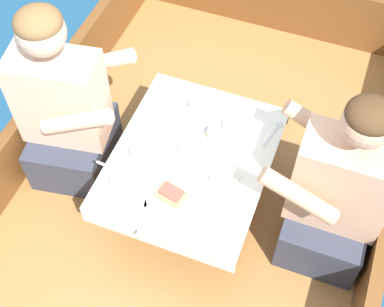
# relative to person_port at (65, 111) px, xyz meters

# --- Properties ---
(ground_plane) EXTENTS (60.00, 60.00, 0.00)m
(ground_plane) POSITION_rel_person_port_xyz_m (0.64, -0.05, -0.67)
(ground_plane) COLOR navy
(boat_deck) EXTENTS (1.83, 2.96, 0.26)m
(boat_deck) POSITION_rel_person_port_xyz_m (0.64, -0.05, -0.54)
(boat_deck) COLOR #9E6B38
(boat_deck) RESTS_ON ground_plane
(gunwale_port) EXTENTS (0.06, 2.96, 0.32)m
(gunwale_port) POSITION_rel_person_port_xyz_m (-0.24, -0.05, -0.24)
(gunwale_port) COLOR brown
(gunwale_port) RESTS_ON boat_deck
(gunwale_starboard) EXTENTS (0.06, 2.96, 0.32)m
(gunwale_starboard) POSITION_rel_person_port_xyz_m (1.53, -0.05, -0.24)
(gunwale_starboard) COLOR brown
(gunwale_starboard) RESTS_ON boat_deck
(bow_coaming) EXTENTS (1.71, 0.06, 0.37)m
(bow_coaming) POSITION_rel_person_port_xyz_m (0.64, 1.40, -0.22)
(bow_coaming) COLOR brown
(bow_coaming) RESTS_ON boat_deck
(cockpit_table) EXTENTS (0.69, 0.84, 0.38)m
(cockpit_table) POSITION_rel_person_port_xyz_m (0.64, -0.01, -0.06)
(cockpit_table) COLOR #B2B2B7
(cockpit_table) RESTS_ON boat_deck
(person_port) EXTENTS (0.57, 0.51, 1.00)m
(person_port) POSITION_rel_person_port_xyz_m (0.00, 0.00, 0.00)
(person_port) COLOR #333847
(person_port) RESTS_ON boat_deck
(person_starboard) EXTENTS (0.52, 0.44, 0.97)m
(person_starboard) POSITION_rel_person_port_xyz_m (1.29, 0.01, -0.02)
(person_starboard) COLOR #333847
(person_starboard) RESTS_ON boat_deck
(plate_sandwich) EXTENTS (0.22, 0.22, 0.01)m
(plate_sandwich) POSITION_rel_person_port_xyz_m (0.64, -0.25, -0.02)
(plate_sandwich) COLOR silver
(plate_sandwich) RESTS_ON cockpit_table
(plate_bread) EXTENTS (0.17, 0.17, 0.01)m
(plate_bread) POSITION_rel_person_port_xyz_m (0.46, 0.09, -0.02)
(plate_bread) COLOR silver
(plate_bread) RESTS_ON cockpit_table
(sandwich) EXTENTS (0.13, 0.10, 0.05)m
(sandwich) POSITION_rel_person_port_xyz_m (0.64, -0.25, 0.01)
(sandwich) COLOR tan
(sandwich) RESTS_ON plate_sandwich
(bowl_port_near) EXTENTS (0.14, 0.14, 0.04)m
(bowl_port_near) POSITION_rel_person_port_xyz_m (0.65, 0.02, -0.00)
(bowl_port_near) COLOR silver
(bowl_port_near) RESTS_ON cockpit_table
(bowl_starboard_near) EXTENTS (0.13, 0.13, 0.04)m
(bowl_starboard_near) POSITION_rel_person_port_xyz_m (0.78, 0.21, -0.00)
(bowl_starboard_near) COLOR silver
(bowl_starboard_near) RESTS_ON cockpit_table
(bowl_center_far) EXTENTS (0.12, 0.12, 0.04)m
(bowl_center_far) POSITION_rel_person_port_xyz_m (0.82, -0.09, -0.00)
(bowl_center_far) COLOR silver
(bowl_center_far) RESTS_ON cockpit_table
(coffee_cup_port) EXTENTS (0.10, 0.07, 0.05)m
(coffee_cup_port) POSITION_rel_person_port_xyz_m (0.41, -0.28, 0.00)
(coffee_cup_port) COLOR silver
(coffee_cup_port) RESTS_ON cockpit_table
(coffee_cup_starboard) EXTENTS (0.10, 0.07, 0.06)m
(coffee_cup_starboard) POSITION_rel_person_port_xyz_m (0.43, -0.11, 0.01)
(coffee_cup_starboard) COLOR silver
(coffee_cup_starboard) RESTS_ON cockpit_table
(coffee_cup_center) EXTENTS (0.10, 0.07, 0.05)m
(coffee_cup_center) POSITION_rel_person_port_xyz_m (0.57, 0.25, 0.00)
(coffee_cup_center) COLOR silver
(coffee_cup_center) RESTS_ON cockpit_table
(tin_can) EXTENTS (0.07, 0.07, 0.05)m
(tin_can) POSITION_rel_person_port_xyz_m (0.70, 0.12, 0.00)
(tin_can) COLOR silver
(tin_can) RESTS_ON cockpit_table
(utensil_spoon_port) EXTENTS (0.06, 0.17, 0.01)m
(utensil_spoon_port) POSITION_rel_person_port_xyz_m (0.95, 0.26, -0.02)
(utensil_spoon_port) COLOR silver
(utensil_spoon_port) RESTS_ON cockpit_table
(utensil_fork_starboard) EXTENTS (0.12, 0.14, 0.00)m
(utensil_fork_starboard) POSITION_rel_person_port_xyz_m (0.63, 0.13, -0.02)
(utensil_fork_starboard) COLOR silver
(utensil_fork_starboard) RESTS_ON cockpit_table
(utensil_spoon_center) EXTENTS (0.15, 0.11, 0.01)m
(utensil_spoon_center) POSITION_rel_person_port_xyz_m (0.49, -0.13, -0.02)
(utensil_spoon_center) COLOR silver
(utensil_spoon_center) RESTS_ON cockpit_table
(utensil_fork_port) EXTENTS (0.05, 0.17, 0.00)m
(utensil_fork_port) POSITION_rel_person_port_xyz_m (0.56, -0.37, -0.02)
(utensil_fork_port) COLOR silver
(utensil_fork_port) RESTS_ON cockpit_table
(utensil_knife_starboard) EXTENTS (0.04, 0.17, 0.00)m
(utensil_knife_starboard) POSITION_rel_person_port_xyz_m (0.77, 0.10, -0.02)
(utensil_knife_starboard) COLOR silver
(utensil_knife_starboard) RESTS_ON cockpit_table
(utensil_knife_port) EXTENTS (0.17, 0.03, 0.00)m
(utensil_knife_port) POSITION_rel_person_port_xyz_m (0.34, -0.20, -0.02)
(utensil_knife_port) COLOR silver
(utensil_knife_port) RESTS_ON cockpit_table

